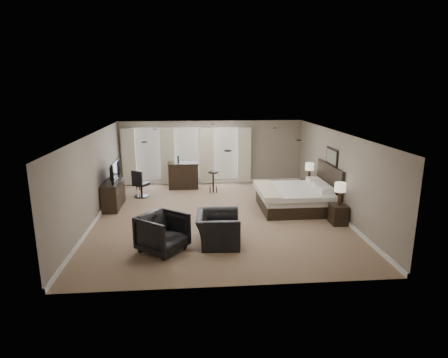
{
  "coord_description": "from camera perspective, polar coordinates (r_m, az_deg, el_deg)",
  "views": [
    {
      "loc": [
        -0.77,
        -11.08,
        3.95
      ],
      "look_at": [
        0.2,
        0.4,
        1.1
      ],
      "focal_mm": 30.0,
      "sensor_mm": 36.0,
      "label": 1
    }
  ],
  "objects": [
    {
      "name": "dresser",
      "position": [
        13.07,
        -16.49,
        -2.24
      ],
      "size": [
        0.5,
        1.54,
        0.89
      ],
      "primitive_type": "cube",
      "color": "black",
      "rests_on": "ground"
    },
    {
      "name": "lamp_near",
      "position": [
        11.39,
        17.23,
        -2.18
      ],
      "size": [
        0.32,
        0.32,
        0.67
      ],
      "primitive_type": "cube",
      "color": "beige",
      "rests_on": "nightstand_near"
    },
    {
      "name": "room",
      "position": [
        11.41,
        -0.83,
        0.47
      ],
      "size": [
        7.6,
        8.6,
        2.64
      ],
      "color": "#856C54",
      "rests_on": "ground"
    },
    {
      "name": "armchair_far",
      "position": [
        9.36,
        -9.33,
        -7.82
      ],
      "size": [
        1.36,
        1.37,
        1.03
      ],
      "primitive_type": "imported",
      "rotation": [
        0.0,
        0.0,
        0.91
      ],
      "color": "black",
      "rests_on": "ground"
    },
    {
      "name": "window_bay",
      "position": [
        15.43,
        -5.62,
        3.58
      ],
      "size": [
        5.25,
        0.2,
        2.3
      ],
      "color": "silver",
      "rests_on": "room"
    },
    {
      "name": "tv",
      "position": [
        12.94,
        -16.64,
        -0.02
      ],
      "size": [
        0.66,
        1.15,
        0.15
      ],
      "primitive_type": "imported",
      "rotation": [
        0.0,
        0.0,
        1.57
      ],
      "color": "black",
      "rests_on": "dresser"
    },
    {
      "name": "nightstand_near",
      "position": [
        11.57,
        17.01,
        -5.16
      ],
      "size": [
        0.44,
        0.54,
        0.58
      ],
      "primitive_type": "cube",
      "color": "black",
      "rests_on": "ground"
    },
    {
      "name": "lamp_far",
      "position": [
        14.03,
        12.88,
        1.08
      ],
      "size": [
        0.31,
        0.31,
        0.65
      ],
      "primitive_type": "cube",
      "color": "beige",
      "rests_on": "nightstand_far"
    },
    {
      "name": "wall_art",
      "position": [
        12.61,
        16.05,
        3.3
      ],
      "size": [
        0.04,
        0.96,
        0.56
      ],
      "primitive_type": "cube",
      "color": "slate",
      "rests_on": "room"
    },
    {
      "name": "armchair_near",
      "position": [
        9.63,
        -0.93,
        -6.81
      ],
      "size": [
        0.89,
        1.3,
        1.09
      ],
      "primitive_type": "imported",
      "rotation": [
        0.0,
        0.0,
        1.51
      ],
      "color": "black",
      "rests_on": "ground"
    },
    {
      "name": "bar_stool_left",
      "position": [
        15.0,
        -12.82,
        -0.37
      ],
      "size": [
        0.35,
        0.35,
        0.69
      ],
      "primitive_type": "cube",
      "rotation": [
        0.0,
        0.0,
        -0.06
      ],
      "color": "black",
      "rests_on": "ground"
    },
    {
      "name": "bar_counter",
      "position": [
        14.92,
        -6.19,
        0.54
      ],
      "size": [
        1.2,
        0.62,
        1.05
      ],
      "primitive_type": "cube",
      "color": "black",
      "rests_on": "ground"
    },
    {
      "name": "bar_stool_right",
      "position": [
        14.32,
        -1.65,
        -0.41
      ],
      "size": [
        0.51,
        0.51,
        0.82
      ],
      "primitive_type": "cube",
      "rotation": [
        0.0,
        0.0,
        0.4
      ],
      "color": "black",
      "rests_on": "ground"
    },
    {
      "name": "desk_chair",
      "position": [
        14.0,
        -12.51,
        -0.66
      ],
      "size": [
        0.72,
        0.72,
        1.02
      ],
      "primitive_type": "cube",
      "rotation": [
        0.0,
        0.0,
        2.57
      ],
      "color": "black",
      "rests_on": "ground"
    },
    {
      "name": "nightstand_far",
      "position": [
        14.18,
        12.75,
        -1.37
      ],
      "size": [
        0.45,
        0.55,
        0.6
      ],
      "primitive_type": "cube",
      "color": "black",
      "rests_on": "ground"
    },
    {
      "name": "bed",
      "position": [
        12.47,
        10.92,
        -1.27
      ],
      "size": [
        2.32,
        2.22,
        1.48
      ],
      "primitive_type": "cube",
      "color": "silver",
      "rests_on": "ground"
    }
  ]
}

